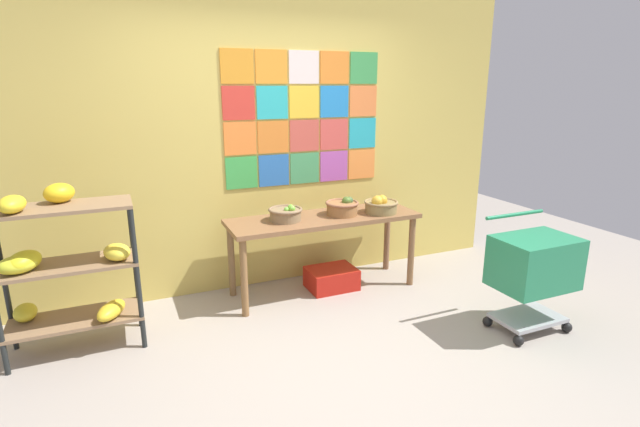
% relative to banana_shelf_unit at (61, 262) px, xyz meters
% --- Properties ---
extents(ground, '(9.11, 9.11, 0.00)m').
position_rel_banana_shelf_unit_xyz_m(ground, '(1.73, -0.92, -0.68)').
color(ground, '#9D9389').
extents(back_wall_with_art, '(4.99, 0.07, 3.00)m').
position_rel_banana_shelf_unit_xyz_m(back_wall_with_art, '(1.74, 0.67, 0.82)').
color(back_wall_with_art, '#D0B755').
rests_on(back_wall_with_art, ground).
extents(banana_shelf_unit, '(0.90, 0.50, 1.21)m').
position_rel_banana_shelf_unit_xyz_m(banana_shelf_unit, '(0.00, 0.00, 0.00)').
color(banana_shelf_unit, black).
rests_on(banana_shelf_unit, ground).
extents(display_table, '(1.75, 0.56, 0.72)m').
position_rel_banana_shelf_unit_xyz_m(display_table, '(2.10, 0.24, -0.06)').
color(display_table, brown).
rests_on(display_table, ground).
extents(fruit_basket_right, '(0.30, 0.30, 0.14)m').
position_rel_banana_shelf_unit_xyz_m(fruit_basket_right, '(1.74, 0.25, 0.10)').
color(fruit_basket_right, olive).
rests_on(fruit_basket_right, display_table).
extents(fruit_basket_centre, '(0.32, 0.32, 0.17)m').
position_rel_banana_shelf_unit_xyz_m(fruit_basket_centre, '(2.64, 0.14, 0.11)').
color(fruit_basket_centre, olive).
rests_on(fruit_basket_centre, display_table).
extents(fruit_basket_back_right, '(0.31, 0.31, 0.16)m').
position_rel_banana_shelf_unit_xyz_m(fruit_basket_back_right, '(2.28, 0.23, 0.11)').
color(fruit_basket_back_right, '#956539').
rests_on(fruit_basket_back_right, display_table).
extents(produce_crate_under_table, '(0.45, 0.34, 0.20)m').
position_rel_banana_shelf_unit_xyz_m(produce_crate_under_table, '(2.18, 0.24, -0.58)').
color(produce_crate_under_table, '#B51C12').
rests_on(produce_crate_under_table, ground).
extents(shopping_cart, '(0.60, 0.47, 0.89)m').
position_rel_banana_shelf_unit_xyz_m(shopping_cart, '(3.27, -1.09, -0.15)').
color(shopping_cart, black).
rests_on(shopping_cart, ground).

